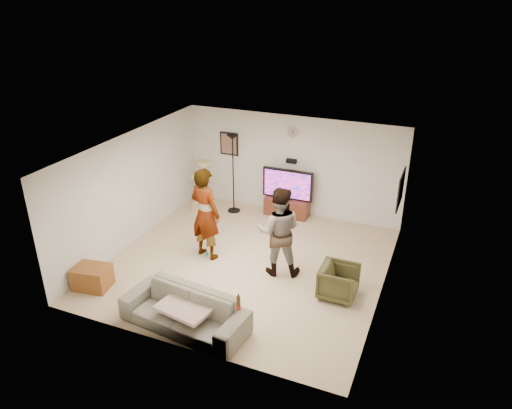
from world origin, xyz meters
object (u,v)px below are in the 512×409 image
at_px(beer_bottle, 239,303).
at_px(cat_tree, 202,185).
at_px(side_table, 92,277).
at_px(floor_lamp, 233,174).
at_px(tv_stand, 287,207).
at_px(person_left, 205,214).
at_px(armchair, 339,282).
at_px(sofa, 185,311).
at_px(person_right, 279,232).
at_px(tv, 288,184).

bearing_deg(beer_bottle, cat_tree, 124.80).
xyz_separation_m(cat_tree, side_table, (-0.28, -3.94, -0.45)).
bearing_deg(floor_lamp, tv_stand, 12.99).
bearing_deg(person_left, floor_lamp, -64.86).
bearing_deg(armchair, cat_tree, 59.84).
relative_size(sofa, armchair, 3.16).
bearing_deg(person_left, person_right, -165.78).
height_order(floor_lamp, side_table, floor_lamp).
bearing_deg(sofa, person_right, 75.18).
distance_m(floor_lamp, person_left, 2.28).
relative_size(tv_stand, person_right, 0.60).
distance_m(tv, side_table, 5.09).
distance_m(tv, beer_bottle, 4.85).
bearing_deg(floor_lamp, person_left, -79.47).
distance_m(tv_stand, person_right, 2.75).
distance_m(tv_stand, armchair, 3.56).
bearing_deg(person_right, side_table, 14.27).
xyz_separation_m(tv_stand, person_right, (0.71, -2.56, 0.69)).
relative_size(cat_tree, side_table, 2.03).
xyz_separation_m(floor_lamp, person_left, (0.42, -2.24, -0.01)).
bearing_deg(armchair, floor_lamp, 52.24).
bearing_deg(floor_lamp, side_table, -104.27).
bearing_deg(tv_stand, floor_lamp, -167.01).
xyz_separation_m(tv_stand, floor_lamp, (-1.33, -0.31, 0.78)).
xyz_separation_m(cat_tree, sofa, (1.96, -4.27, -0.35)).
height_order(floor_lamp, sofa, floor_lamp).
distance_m(person_left, beer_bottle, 2.86).
xyz_separation_m(floor_lamp, sofa, (1.18, -4.47, -0.69)).
distance_m(person_right, beer_bottle, 2.23).
bearing_deg(tv_stand, beer_bottle, -79.82).
xyz_separation_m(tv, person_left, (-0.92, -2.55, 0.16)).
bearing_deg(armchair, person_right, 75.04).
distance_m(sofa, beer_bottle, 1.10).
bearing_deg(person_left, cat_tree, -45.11).
distance_m(floor_lamp, beer_bottle, 4.98).
distance_m(person_right, side_table, 3.69).
relative_size(tv, person_left, 0.64).
bearing_deg(person_left, tv, -95.17).
relative_size(armchair, side_table, 1.04).
xyz_separation_m(tv_stand, side_table, (-2.39, -4.45, -0.01)).
relative_size(tv, armchair, 1.84).
distance_m(armchair, side_table, 4.68).
xyz_separation_m(tv, person_right, (0.71, -2.56, 0.08)).
height_order(sofa, side_table, sofa).
relative_size(tv_stand, tv, 0.86).
bearing_deg(floor_lamp, sofa, -75.19).
xyz_separation_m(person_right, side_table, (-3.10, -1.89, -0.70)).
height_order(floor_lamp, person_left, floor_lamp).
relative_size(tv_stand, beer_bottle, 4.40).
bearing_deg(beer_bottle, person_left, 128.55).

